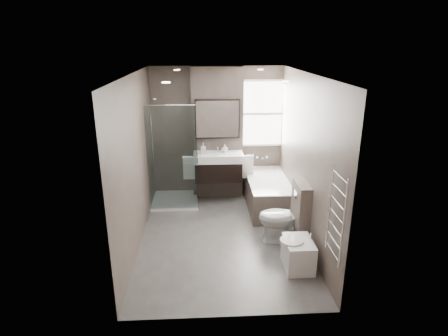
{
  "coord_description": "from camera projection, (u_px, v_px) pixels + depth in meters",
  "views": [
    {
      "loc": [
        -0.28,
        -5.46,
        3.04
      ],
      "look_at": [
        0.04,
        0.15,
        1.13
      ],
      "focal_mm": 30.0,
      "sensor_mm": 36.0,
      "label": 1
    }
  ],
  "objects": [
    {
      "name": "room",
      "position": [
        222.0,
        161.0,
        5.73
      ],
      "size": [
        2.7,
        3.9,
        2.7
      ],
      "color": "#514D4A",
      "rests_on": "ground"
    },
    {
      "name": "towel_right",
      "position": [
        247.0,
        167.0,
        7.28
      ],
      "size": [
        0.24,
        0.06,
        0.44
      ],
      "primitive_type": "cube",
      "color": "silver",
      "rests_on": "vanity_pier"
    },
    {
      "name": "window",
      "position": [
        262.0,
        114.0,
        7.43
      ],
      "size": [
        0.98,
        0.06,
        1.33
      ],
      "color": "white",
      "rests_on": "room"
    },
    {
      "name": "shower_enclosure",
      "position": [
        180.0,
        180.0,
        7.23
      ],
      "size": [
        0.9,
        0.9,
        2.0
      ],
      "color": "white",
      "rests_on": "ground"
    },
    {
      "name": "mirror_cabinet",
      "position": [
        218.0,
        119.0,
        7.15
      ],
      "size": [
        0.86,
        0.08,
        0.76
      ],
      "color": "black",
      "rests_on": "vanity_pier"
    },
    {
      "name": "soap_bottle_b",
      "position": [
        225.0,
        148.0,
        7.24
      ],
      "size": [
        0.12,
        0.12,
        0.16
      ],
      "primitive_type": "imported",
      "color": "white",
      "rests_on": "vanity"
    },
    {
      "name": "towel_radiator",
      "position": [
        336.0,
        216.0,
        4.35
      ],
      "size": [
        0.03,
        0.49,
        1.1
      ],
      "color": "silver",
      "rests_on": "room"
    },
    {
      "name": "towel_left",
      "position": [
        189.0,
        168.0,
        7.22
      ],
      "size": [
        0.24,
        0.06,
        0.44
      ],
      "primitive_type": "cube",
      "color": "silver",
      "rests_on": "vanity_pier"
    },
    {
      "name": "toilet",
      "position": [
        284.0,
        218.0,
        5.89
      ],
      "size": [
        0.82,
        0.51,
        0.81
      ],
      "primitive_type": "imported",
      "rotation": [
        0.0,
        0.0,
        -1.65
      ],
      "color": "white",
      "rests_on": "ground"
    },
    {
      "name": "vanity_pier",
      "position": [
        217.0,
        134.0,
        7.41
      ],
      "size": [
        1.0,
        0.25,
        2.6
      ],
      "primitive_type": "cube",
      "color": "#514740",
      "rests_on": "ground"
    },
    {
      "name": "bidet",
      "position": [
        298.0,
        253.0,
        5.24
      ],
      "size": [
        0.46,
        0.53,
        0.55
      ],
      "color": "white",
      "rests_on": "ground"
    },
    {
      "name": "bathtub",
      "position": [
        267.0,
        192.0,
        7.14
      ],
      "size": [
        0.75,
        1.6,
        0.57
      ],
      "color": "#514740",
      "rests_on": "ground"
    },
    {
      "name": "soap_bottle_a",
      "position": [
        203.0,
        149.0,
        7.12
      ],
      "size": [
        0.09,
        0.09,
        0.21
      ],
      "primitive_type": "imported",
      "color": "white",
      "rests_on": "vanity"
    },
    {
      "name": "cistern_box",
      "position": [
        300.0,
        213.0,
        5.82
      ],
      "size": [
        0.19,
        0.55,
        1.0
      ],
      "color": "#514740",
      "rests_on": "ground"
    },
    {
      "name": "vanity",
      "position": [
        218.0,
        166.0,
        7.26
      ],
      "size": [
        0.95,
        0.47,
        0.66
      ],
      "color": "black",
      "rests_on": "vanity_pier"
    }
  ]
}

